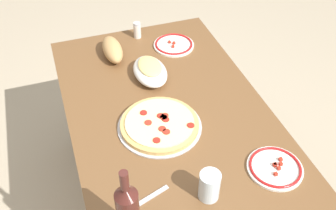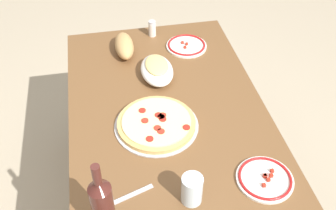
# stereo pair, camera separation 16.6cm
# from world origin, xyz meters

# --- Properties ---
(ground_plane) EXTENTS (8.00, 8.00, 0.00)m
(ground_plane) POSITION_xyz_m (0.00, 0.00, 0.00)
(ground_plane) COLOR tan
(ground_plane) RESTS_ON ground
(dining_table) EXTENTS (1.37, 0.84, 0.73)m
(dining_table) POSITION_xyz_m (0.00, 0.00, 0.61)
(dining_table) COLOR brown
(dining_table) RESTS_ON ground
(pepperoni_pizza) EXTENTS (0.35, 0.35, 0.03)m
(pepperoni_pizza) POSITION_xyz_m (0.08, -0.06, 0.74)
(pepperoni_pizza) COLOR #B7B7BC
(pepperoni_pizza) RESTS_ON dining_table
(baked_pasta_dish) EXTENTS (0.24, 0.15, 0.08)m
(baked_pasta_dish) POSITION_xyz_m (-0.24, -0.01, 0.77)
(baked_pasta_dish) COLOR white
(baked_pasta_dish) RESTS_ON dining_table
(water_glass) EXTENTS (0.07, 0.07, 0.11)m
(water_glass) POSITION_xyz_m (0.46, -0.01, 0.79)
(water_glass) COLOR silver
(water_glass) RESTS_ON dining_table
(side_plate_near) EXTENTS (0.21, 0.21, 0.02)m
(side_plate_near) POSITION_xyz_m (-0.45, 0.19, 0.74)
(side_plate_near) COLOR white
(side_plate_near) RESTS_ON dining_table
(side_plate_far) EXTENTS (0.21, 0.21, 0.02)m
(side_plate_far) POSITION_xyz_m (0.43, 0.27, 0.74)
(side_plate_far) COLOR white
(side_plate_far) RESTS_ON dining_table
(bread_loaf) EXTENTS (0.22, 0.09, 0.08)m
(bread_loaf) POSITION_xyz_m (-0.46, -0.13, 0.77)
(bread_loaf) COLOR tan
(bread_loaf) RESTS_ON dining_table
(spice_shaker) EXTENTS (0.04, 0.04, 0.09)m
(spice_shaker) POSITION_xyz_m (-0.60, 0.03, 0.77)
(spice_shaker) COLOR silver
(spice_shaker) RESTS_ON dining_table
(fork_right) EXTENTS (0.07, 0.17, 0.00)m
(fork_right) POSITION_xyz_m (0.40, -0.21, 0.73)
(fork_right) COLOR #B7B7BC
(fork_right) RESTS_ON dining_table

